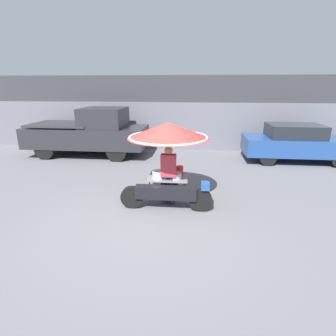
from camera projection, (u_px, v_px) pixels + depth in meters
name	position (u px, v px, depth m)	size (l,w,h in m)	color
ground_plane	(151.00, 216.00, 6.21)	(36.00, 36.00, 0.00)	slate
shopfront_building	(176.00, 112.00, 13.13)	(28.00, 2.06, 3.40)	#38383D
vendor_motorcycle_cart	(168.00, 140.00, 6.58)	(2.28, 2.06, 2.08)	black
vendor_person	(168.00, 173.00, 6.64)	(0.38, 0.22, 1.53)	navy
parked_car	(297.00, 143.00, 10.47)	(4.22, 1.71, 1.50)	black
pickup_truck	(90.00, 133.00, 11.32)	(5.12, 1.96, 2.06)	black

